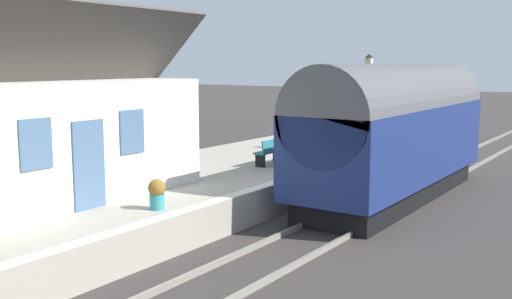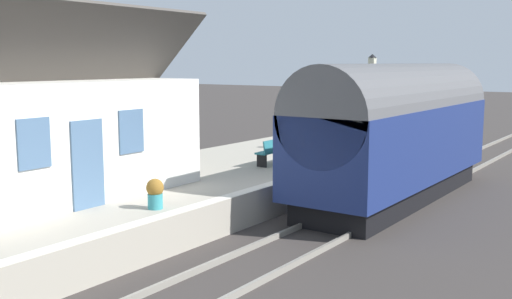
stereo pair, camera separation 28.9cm
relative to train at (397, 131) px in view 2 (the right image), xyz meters
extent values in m
plane|color=#383330|center=(-3.57, 0.90, -2.22)|extent=(160.00, 160.00, 0.00)
cube|color=#A39B8C|center=(-3.57, 5.03, -1.75)|extent=(32.00, 6.27, 0.93)
cube|color=beige|center=(-3.57, 2.08, -1.28)|extent=(32.00, 0.36, 0.02)
cube|color=gray|center=(-3.57, -0.72, -2.15)|extent=(52.00, 0.08, 0.14)
cube|color=gray|center=(-3.57, 0.72, -2.15)|extent=(52.00, 0.08, 0.14)
cube|color=black|center=(-0.01, 0.00, -1.87)|extent=(9.28, 2.29, 0.70)
cube|color=navy|center=(-0.01, 0.00, -0.37)|extent=(10.09, 2.70, 2.30)
cylinder|color=#515154|center=(-0.01, 0.00, 0.78)|extent=(10.09, 2.65, 2.65)
cube|color=black|center=(-0.01, 1.36, -0.08)|extent=(8.58, 0.03, 0.80)
cylinder|color=black|center=(3.02, 0.00, -1.87)|extent=(0.70, 2.16, 0.70)
cylinder|color=black|center=(-3.03, 0.00, -1.87)|extent=(0.70, 2.16, 0.70)
cube|color=black|center=(5.06, 0.00, 0.03)|extent=(0.04, 2.16, 0.90)
cylinder|color=#F2EDCC|center=(5.08, 0.00, -0.94)|extent=(0.06, 0.24, 0.24)
cube|color=red|center=(5.12, 0.00, -1.40)|extent=(0.16, 2.56, 0.24)
cube|color=white|center=(-8.64, 5.91, 0.19)|extent=(7.65, 3.71, 2.96)
cube|color=#47423D|center=(-8.64, 4.98, 2.55)|extent=(8.15, 2.10, 1.99)
cube|color=#47423D|center=(-8.64, 6.83, 2.55)|extent=(8.15, 2.10, 1.99)
cylinder|color=#47423D|center=(-8.64, 5.91, 3.42)|extent=(8.15, 0.16, 0.16)
cube|color=slate|center=(-8.87, 4.03, -0.24)|extent=(0.90, 0.06, 2.10)
cube|color=slate|center=(-10.27, 4.03, 0.41)|extent=(0.80, 0.05, 1.10)
cube|color=slate|center=(-7.47, 4.03, 0.41)|extent=(0.80, 0.05, 1.10)
cube|color=#26727F|center=(-1.33, 3.89, -0.84)|extent=(1.41, 0.43, 0.06)
cube|color=#26727F|center=(-1.33, 3.71, -0.61)|extent=(1.40, 0.14, 0.40)
cube|color=black|center=(-1.89, 3.88, -1.07)|extent=(0.07, 0.36, 0.44)
cube|color=black|center=(-0.77, 3.90, -1.07)|extent=(0.07, 0.36, 0.44)
cube|color=#26727F|center=(6.06, 3.83, -0.84)|extent=(1.41, 0.44, 0.06)
cube|color=#26727F|center=(6.07, 3.65, -0.61)|extent=(1.40, 0.14, 0.40)
cube|color=black|center=(5.50, 3.82, -1.07)|extent=(0.07, 0.36, 0.44)
cube|color=black|center=(6.62, 3.85, -1.07)|extent=(0.07, 0.36, 0.44)
cylinder|color=teal|center=(-8.02, 2.70, -1.10)|extent=(0.35, 0.35, 0.36)
ellipsoid|color=olive|center=(-8.02, 2.70, -0.78)|extent=(0.41, 0.41, 0.43)
cylinder|color=black|center=(3.42, 2.44, 0.37)|extent=(0.10, 0.10, 3.31)
cylinder|color=black|center=(3.42, 2.44, 1.88)|extent=(0.05, 0.50, 0.05)
cube|color=beige|center=(3.42, 2.44, 2.17)|extent=(0.24, 0.24, 0.32)
cone|color=black|center=(3.42, 2.44, 2.39)|extent=(0.32, 0.32, 0.14)
cylinder|color=black|center=(2.07, 2.73, -0.74)|extent=(0.06, 0.06, 1.10)
cylinder|color=black|center=(2.67, 2.73, -0.74)|extent=(0.06, 0.06, 1.10)
cube|color=maroon|center=(2.37, 2.73, 0.03)|extent=(0.90, 0.06, 0.44)
cube|color=black|center=(2.37, 2.73, 0.03)|extent=(0.96, 0.03, 0.50)
camera|label=1|loc=(-18.05, -6.93, 2.13)|focal=41.96mm
camera|label=2|loc=(-17.89, -7.17, 2.13)|focal=41.96mm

